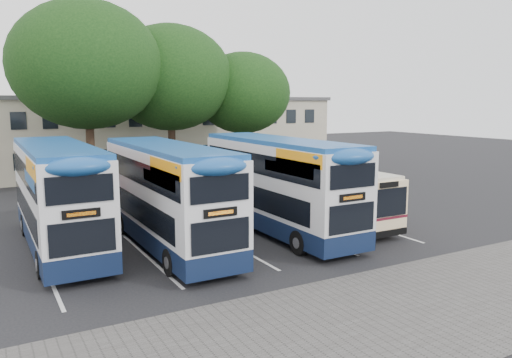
{
  "coord_description": "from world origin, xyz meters",
  "views": [
    {
      "loc": [
        -12.47,
        -14.47,
        5.74
      ],
      "look_at": [
        -1.61,
        5.0,
        2.3
      ],
      "focal_mm": 35.0,
      "sensor_mm": 36.0,
      "label": 1
    }
  ],
  "objects_px": {
    "tree_right": "(243,93)",
    "bus_dd_right": "(278,181)",
    "tree_left": "(86,65)",
    "bus_dd_mid": "(167,191)",
    "bus_dd_left": "(58,192)",
    "tree_mid": "(170,78)",
    "lamp_post": "(248,111)",
    "bus_single": "(321,190)"
  },
  "relations": [
    {
      "from": "tree_mid",
      "to": "bus_dd_right",
      "type": "height_order",
      "value": "tree_mid"
    },
    {
      "from": "tree_right",
      "to": "bus_dd_left",
      "type": "height_order",
      "value": "tree_right"
    },
    {
      "from": "tree_left",
      "to": "tree_right",
      "type": "relative_size",
      "value": 1.26
    },
    {
      "from": "lamp_post",
      "to": "bus_dd_left",
      "type": "relative_size",
      "value": 0.91
    },
    {
      "from": "bus_dd_left",
      "to": "bus_single",
      "type": "distance_m",
      "value": 11.91
    },
    {
      "from": "tree_right",
      "to": "bus_dd_right",
      "type": "height_order",
      "value": "tree_right"
    },
    {
      "from": "tree_mid",
      "to": "bus_dd_right",
      "type": "relative_size",
      "value": 1.09
    },
    {
      "from": "tree_left",
      "to": "bus_dd_right",
      "type": "distance_m",
      "value": 15.05
    },
    {
      "from": "tree_mid",
      "to": "bus_dd_mid",
      "type": "relative_size",
      "value": 1.11
    },
    {
      "from": "tree_left",
      "to": "tree_mid",
      "type": "bearing_deg",
      "value": 13.17
    },
    {
      "from": "bus_dd_right",
      "to": "bus_single",
      "type": "relative_size",
      "value": 1.11
    },
    {
      "from": "tree_mid",
      "to": "bus_dd_left",
      "type": "xyz_separation_m",
      "value": [
        -9.04,
        -12.18,
        -5.08
      ]
    },
    {
      "from": "tree_left",
      "to": "bus_dd_left",
      "type": "bearing_deg",
      "value": -107.3
    },
    {
      "from": "bus_dd_left",
      "to": "bus_single",
      "type": "height_order",
      "value": "bus_dd_left"
    },
    {
      "from": "bus_dd_right",
      "to": "bus_dd_left",
      "type": "bearing_deg",
      "value": 167.4
    },
    {
      "from": "tree_mid",
      "to": "tree_right",
      "type": "relative_size",
      "value": 1.17
    },
    {
      "from": "bus_dd_right",
      "to": "bus_single",
      "type": "xyz_separation_m",
      "value": [
        2.97,
        0.83,
        -0.77
      ]
    },
    {
      "from": "lamp_post",
      "to": "bus_single",
      "type": "height_order",
      "value": "lamp_post"
    },
    {
      "from": "tree_left",
      "to": "bus_dd_right",
      "type": "bearing_deg",
      "value": -66.9
    },
    {
      "from": "bus_dd_right",
      "to": "lamp_post",
      "type": "bearing_deg",
      "value": 66.15
    },
    {
      "from": "tree_left",
      "to": "tree_mid",
      "type": "height_order",
      "value": "tree_left"
    },
    {
      "from": "tree_right",
      "to": "bus_single",
      "type": "distance_m",
      "value": 14.07
    },
    {
      "from": "tree_mid",
      "to": "bus_dd_left",
      "type": "relative_size",
      "value": 1.1
    },
    {
      "from": "tree_right",
      "to": "bus_single",
      "type": "relative_size",
      "value": 1.03
    },
    {
      "from": "bus_dd_left",
      "to": "bus_single",
      "type": "relative_size",
      "value": 1.1
    },
    {
      "from": "lamp_post",
      "to": "bus_dd_mid",
      "type": "distance_m",
      "value": 20.14
    },
    {
      "from": "tree_left",
      "to": "bus_dd_mid",
      "type": "height_order",
      "value": "tree_left"
    },
    {
      "from": "tree_right",
      "to": "bus_dd_right",
      "type": "xyz_separation_m",
      "value": [
        -5.51,
        -13.78,
        -4.09
      ]
    },
    {
      "from": "tree_mid",
      "to": "bus_single",
      "type": "distance_m",
      "value": 14.82
    },
    {
      "from": "tree_left",
      "to": "bus_dd_mid",
      "type": "xyz_separation_m",
      "value": [
        0.4,
        -12.74,
        -5.65
      ]
    },
    {
      "from": "lamp_post",
      "to": "tree_mid",
      "type": "bearing_deg",
      "value": -165.51
    },
    {
      "from": "tree_right",
      "to": "bus_dd_mid",
      "type": "xyz_separation_m",
      "value": [
        -10.58,
        -13.68,
        -4.13
      ]
    },
    {
      "from": "bus_dd_right",
      "to": "tree_right",
      "type": "bearing_deg",
      "value": 68.22
    },
    {
      "from": "bus_dd_mid",
      "to": "bus_dd_right",
      "type": "xyz_separation_m",
      "value": [
        5.07,
        -0.1,
        0.03
      ]
    },
    {
      "from": "tree_mid",
      "to": "bus_dd_right",
      "type": "distance_m",
      "value": 15.04
    },
    {
      "from": "tree_right",
      "to": "tree_mid",
      "type": "bearing_deg",
      "value": 175.89
    },
    {
      "from": "tree_left",
      "to": "bus_single",
      "type": "relative_size",
      "value": 1.3
    },
    {
      "from": "bus_dd_left",
      "to": "bus_dd_mid",
      "type": "xyz_separation_m",
      "value": [
        3.78,
        -1.88,
        -0.02
      ]
    },
    {
      "from": "lamp_post",
      "to": "bus_dd_mid",
      "type": "bearing_deg",
      "value": -127.43
    },
    {
      "from": "tree_mid",
      "to": "bus_dd_mid",
      "type": "xyz_separation_m",
      "value": [
        -5.26,
        -14.06,
        -5.09
      ]
    },
    {
      "from": "tree_left",
      "to": "tree_right",
      "type": "height_order",
      "value": "tree_left"
    },
    {
      "from": "tree_left",
      "to": "bus_dd_left",
      "type": "distance_m",
      "value": 12.69
    }
  ]
}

